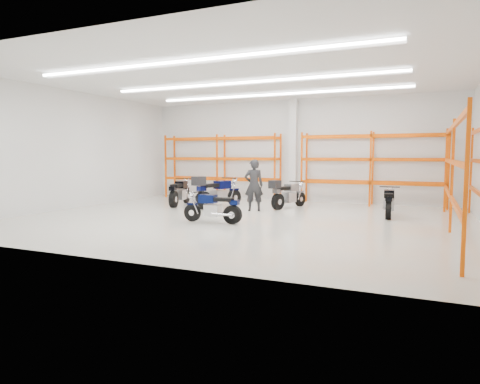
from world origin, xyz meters
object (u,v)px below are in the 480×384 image
at_px(motorcycle_back_b, 215,193).
at_px(structural_column, 293,150).
at_px(motorcycle_main, 215,208).
at_px(motorcycle_back_c, 286,195).
at_px(standing_man, 254,185).
at_px(motorcycle_back_a, 179,193).
at_px(motorcycle_back_d, 389,203).

distance_m(motorcycle_back_b, structural_column, 4.48).
distance_m(motorcycle_main, structural_column, 7.14).
height_order(motorcycle_back_c, structural_column, structural_column).
relative_size(motorcycle_main, motorcycle_back_b, 0.81).
distance_m(motorcycle_back_b, motorcycle_back_c, 2.75).
relative_size(motorcycle_back_b, standing_man, 1.25).
relative_size(motorcycle_back_a, motorcycle_back_c, 1.03).
xyz_separation_m(motorcycle_main, motorcycle_back_c, (0.93, 4.23, 0.09)).
bearing_deg(motorcycle_back_a, motorcycle_back_c, 11.38).
relative_size(motorcycle_back_a, motorcycle_back_d, 1.10).
height_order(motorcycle_back_b, standing_man, standing_man).
bearing_deg(motorcycle_back_a, motorcycle_back_b, -3.83).
bearing_deg(motorcycle_main, motorcycle_back_c, 77.61).
relative_size(motorcycle_back_b, structural_column, 0.53).
relative_size(motorcycle_back_b, motorcycle_back_c, 1.12).
xyz_separation_m(motorcycle_main, structural_column, (0.38, 6.89, 1.81)).
bearing_deg(structural_column, motorcycle_back_a, -136.51).
distance_m(motorcycle_back_a, motorcycle_back_c, 4.35).
bearing_deg(motorcycle_back_a, structural_column, 43.49).
bearing_deg(motorcycle_back_a, motorcycle_main, -45.27).
relative_size(motorcycle_back_a, structural_column, 0.49).
height_order(motorcycle_main, motorcycle_back_a, motorcycle_back_a).
distance_m(motorcycle_main, motorcycle_back_b, 3.65).
height_order(motorcycle_back_d, standing_man, standing_man).
height_order(motorcycle_back_b, structural_column, structural_column).
bearing_deg(standing_man, motorcycle_back_b, -35.75).
height_order(motorcycle_back_d, structural_column, structural_column).
bearing_deg(structural_column, motorcycle_back_b, -119.09).
height_order(motorcycle_back_c, standing_man, standing_man).
height_order(motorcycle_back_a, motorcycle_back_c, motorcycle_back_c).
bearing_deg(motorcycle_back_b, motorcycle_back_d, 1.53).
relative_size(motorcycle_main, motorcycle_back_d, 0.96).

